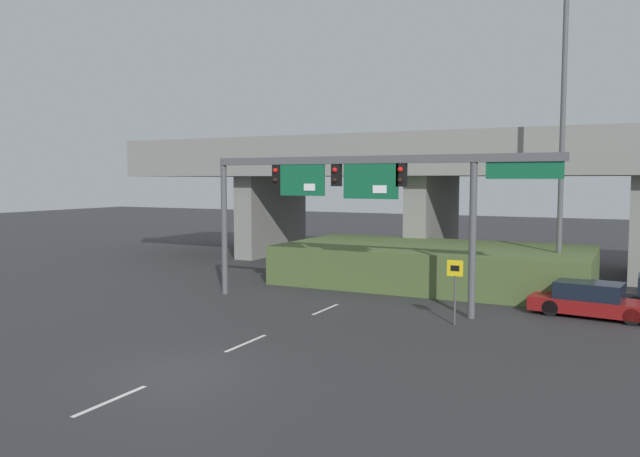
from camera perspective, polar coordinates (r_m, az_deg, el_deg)
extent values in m
plane|color=#2D2D30|center=(18.53, -12.74, -12.64)|extent=(160.00, 160.00, 0.00)
cube|color=silver|center=(16.71, -18.58, -14.69)|extent=(0.14, 2.40, 0.01)
cube|color=silver|center=(21.19, -6.77, -10.36)|extent=(0.14, 2.40, 0.01)
cube|color=silver|center=(26.31, 0.52, -7.39)|extent=(0.14, 2.40, 0.01)
cube|color=silver|center=(31.75, 5.32, -5.35)|extent=(0.14, 2.40, 0.01)
cube|color=silver|center=(37.37, 8.67, -3.89)|extent=(0.14, 2.40, 0.01)
cube|color=silver|center=(43.11, 11.14, -2.80)|extent=(0.14, 2.40, 0.01)
cylinder|color=#515456|center=(29.71, -8.75, 0.16)|extent=(0.28, 0.28, 6.41)
cylinder|color=#515456|center=(24.89, 13.78, -0.75)|extent=(0.28, 0.28, 6.41)
cube|color=#515456|center=(26.03, 4.93, 6.30)|extent=(15.07, 0.32, 0.32)
cube|color=black|center=(28.05, -3.92, 4.88)|extent=(0.40, 0.28, 0.95)
sphere|color=red|center=(27.90, -4.10, 5.32)|extent=(0.22, 0.22, 0.22)
sphere|color=black|center=(27.90, -4.09, 4.44)|extent=(0.22, 0.22, 0.22)
cube|color=black|center=(26.69, 1.52, 4.90)|extent=(0.40, 0.28, 0.95)
sphere|color=red|center=(26.53, 1.36, 5.37)|extent=(0.22, 0.22, 0.22)
sphere|color=black|center=(26.53, 1.36, 4.44)|extent=(0.22, 0.22, 0.22)
cube|color=black|center=(25.59, 7.47, 4.88)|extent=(0.40, 0.28, 0.95)
sphere|color=red|center=(25.43, 7.35, 5.37)|extent=(0.22, 0.22, 0.22)
sphere|color=black|center=(25.43, 7.34, 4.41)|extent=(0.22, 0.22, 0.22)
cube|color=#115B38|center=(27.32, -1.64, 4.45)|extent=(2.17, 0.08, 1.37)
cube|color=white|center=(27.10, -0.97, 3.80)|extent=(0.54, 0.03, 0.30)
cube|color=#115B38|center=(25.96, 4.64, 4.33)|extent=(2.42, 0.08, 1.47)
cube|color=white|center=(25.76, 5.48, 3.59)|extent=(0.61, 0.03, 0.32)
cube|color=#115B38|center=(24.39, 18.16, 5.08)|extent=(2.80, 0.07, 0.64)
cylinder|color=#4C4C4C|center=(23.84, 12.23, -5.69)|extent=(0.08, 0.08, 2.50)
cube|color=yellow|center=(23.66, 12.24, -3.57)|extent=(0.60, 0.03, 0.60)
cube|color=black|center=(23.64, 12.23, -3.58)|extent=(0.33, 0.01, 0.21)
cylinder|color=#515456|center=(31.34, 21.35, 10.24)|extent=(0.24, 0.24, 17.45)
cube|color=gray|center=(40.45, 10.36, 5.89)|extent=(42.24, 9.68, 1.62)
cube|color=gray|center=(36.08, 8.32, 8.09)|extent=(42.24, 0.40, 0.90)
cube|color=gray|center=(45.34, -4.39, 1.20)|extent=(1.40, 7.75, 5.64)
cube|color=gray|center=(40.53, 10.29, 0.75)|extent=(1.40, 7.75, 5.64)
cube|color=#4C6033|center=(33.02, 10.38, -3.28)|extent=(15.44, 8.18, 2.00)
cube|color=maroon|center=(27.11, 23.74, -6.49)|extent=(4.92, 2.34, 0.55)
cube|color=black|center=(27.04, 23.39, -5.21)|extent=(2.64, 1.89, 0.66)
cylinder|color=black|center=(27.69, 27.03, -6.62)|extent=(0.66, 0.30, 0.64)
cylinder|color=black|center=(26.17, 26.63, -7.23)|extent=(0.66, 0.30, 0.64)
cylinder|color=black|center=(28.16, 21.04, -6.25)|extent=(0.66, 0.30, 0.64)
cylinder|color=black|center=(26.66, 20.31, -6.82)|extent=(0.66, 0.30, 0.64)
cylinder|color=black|center=(30.55, 26.94, -5.61)|extent=(0.64, 0.23, 0.64)
cylinder|color=black|center=(29.00, 26.91, -6.13)|extent=(0.64, 0.23, 0.64)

